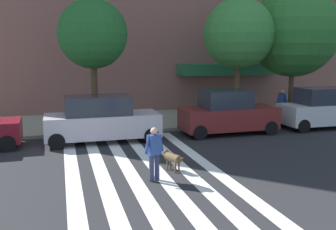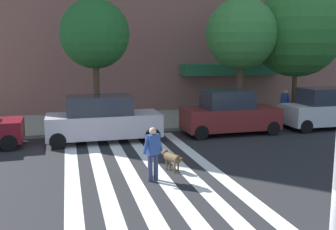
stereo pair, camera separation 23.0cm
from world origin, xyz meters
TOP-DOWN VIEW (x-y plane):
  - ground_plane at (0.00, 7.12)m, footprint 160.00×160.00m
  - sidewalk_far at (0.00, 17.23)m, footprint 80.00×6.00m
  - crosswalk_stripes at (-0.50, 7.12)m, footprint 4.95×13.63m
  - parked_car_behind_first at (-1.35, 12.94)m, footprint 4.85×2.05m
  - parked_car_third_in_line at (4.60, 12.94)m, footprint 4.57×1.95m
  - parked_car_fourth_in_line at (10.12, 12.94)m, footprint 4.90×1.89m
  - street_tree_nearest at (-1.42, 15.08)m, footprint 3.28×3.28m
  - street_tree_middle at (6.19, 15.28)m, footprint 3.75×3.75m
  - street_tree_further at (9.73, 15.59)m, footprint 5.02×5.02m
  - pedestrian_dog_walker at (-0.38, 7.29)m, footprint 0.68×0.37m
  - dog_on_leash at (0.41, 8.10)m, footprint 0.51×0.98m
  - pedestrian_bystander at (8.96, 15.23)m, footprint 0.42×0.66m

SIDE VIEW (x-z plane):
  - ground_plane at x=0.00m, z-range 0.00..0.00m
  - crosswalk_stripes at x=-0.50m, z-range 0.00..0.01m
  - sidewalk_far at x=0.00m, z-range 0.00..0.15m
  - dog_on_leash at x=0.41m, z-range 0.12..0.77m
  - pedestrian_dog_walker at x=-0.38m, z-range 0.11..1.75m
  - parked_car_behind_first at x=-1.35m, z-range -0.03..1.96m
  - parked_car_third_in_line at x=4.60m, z-range -0.07..2.01m
  - parked_car_fourth_in_line at x=10.12m, z-range -0.04..2.03m
  - pedestrian_bystander at x=8.96m, z-range 0.26..1.90m
  - street_tree_nearest at x=-1.42m, z-range 1.58..7.77m
  - street_tree_middle at x=6.19m, z-range 1.53..8.07m
  - street_tree_further at x=9.73m, z-range 1.30..8.63m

